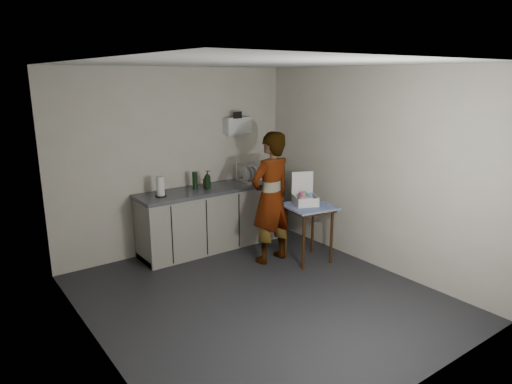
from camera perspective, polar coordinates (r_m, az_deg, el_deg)
ground at (r=5.40m, az=0.49°, el=-12.99°), size 4.00×4.00×0.00m
wall_back at (r=6.60m, az=-9.88°, el=3.86°), size 3.60×0.02×2.60m
wall_right at (r=6.15m, az=14.02°, el=2.87°), size 0.02×4.00×2.60m
wall_left at (r=4.16m, az=-19.69°, el=-2.98°), size 0.02×4.00×2.60m
ceiling at (r=4.80m, az=0.56°, el=15.74°), size 3.60×4.00×0.01m
kitchen_counter at (r=6.75m, az=-5.42°, el=-3.41°), size 2.24×0.62×0.91m
wall_shelf at (r=6.98m, az=-2.35°, el=8.32°), size 0.42×0.18×0.37m
side_table at (r=6.20m, az=6.64°, el=-2.57°), size 0.69×0.69×0.79m
standing_man at (r=6.10m, az=1.86°, el=-0.74°), size 0.69×0.49×1.78m
soap_bottle at (r=6.53m, az=-6.09°, el=1.55°), size 0.14×0.14×0.26m
soda_can at (r=6.62m, az=-6.36°, el=1.13°), size 0.07×0.07×0.13m
dark_bottle at (r=6.52m, az=-7.65°, el=1.43°), size 0.07×0.07×0.25m
paper_towel at (r=6.20m, az=-11.86°, el=0.61°), size 0.15×0.15×0.27m
dish_rack at (r=7.00m, az=-0.73°, el=1.91°), size 0.38×0.29×0.27m
bakery_box at (r=6.19m, az=6.15°, el=-0.69°), size 0.40×0.41×0.42m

